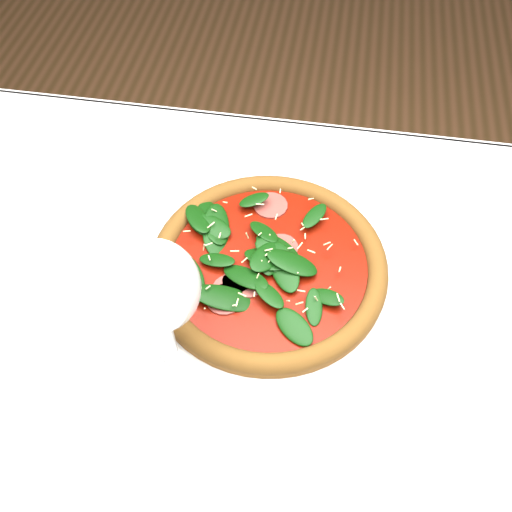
# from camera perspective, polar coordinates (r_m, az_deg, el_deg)

# --- Properties ---
(ground) EXTENTS (6.00, 6.00, 0.00)m
(ground) POSITION_cam_1_polar(r_m,az_deg,el_deg) (1.40, 2.78, -23.16)
(ground) COLOR brown
(ground) RESTS_ON ground
(dining_table) EXTENTS (1.21, 0.81, 0.75)m
(dining_table) POSITION_cam_1_polar(r_m,az_deg,el_deg) (0.79, 4.68, -12.37)
(dining_table) COLOR white
(dining_table) RESTS_ON ground
(plate) EXTENTS (0.35, 0.35, 0.02)m
(plate) POSITION_cam_1_polar(r_m,az_deg,el_deg) (0.74, 1.23, -1.62)
(plate) COLOR white
(plate) RESTS_ON dining_table
(pizza) EXTENTS (0.35, 0.35, 0.04)m
(pizza) POSITION_cam_1_polar(r_m,az_deg,el_deg) (0.72, 1.25, -0.71)
(pizza) COLOR brown
(pizza) RESTS_ON plate
(wine_glass) EXTENTS (0.08, 0.08, 0.20)m
(wine_glass) POSITION_cam_1_polar(r_m,az_deg,el_deg) (0.57, -9.65, -3.29)
(wine_glass) COLOR white
(wine_glass) RESTS_ON dining_table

